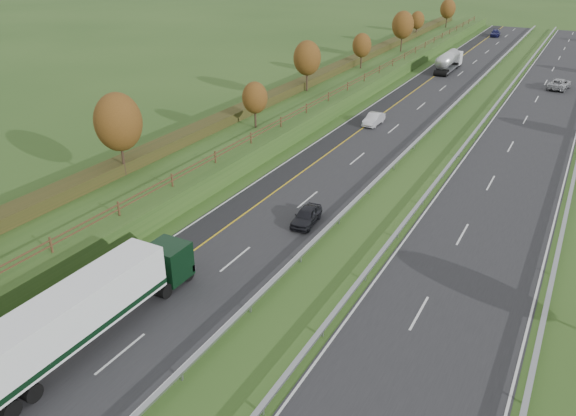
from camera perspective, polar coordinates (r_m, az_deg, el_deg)
name	(u,v)px	position (r m, az deg, el deg)	size (l,w,h in m)	color
ground	(439,147)	(66.89, 15.04, 5.99)	(400.00, 400.00, 0.00)	#2B4B1B
near_carriageway	(387,125)	(73.50, 9.99, 8.27)	(10.50, 200.00, 0.04)	#242426
far_carriageway	(523,146)	(70.38, 22.79, 5.83)	(10.50, 200.00, 0.04)	#242426
hard_shoulder	(359,121)	(74.70, 7.26, 8.74)	(3.00, 200.00, 0.04)	black
lane_markings	(436,133)	(71.74, 14.82, 7.39)	(26.75, 200.00, 0.01)	silver
embankment_left	(297,105)	(78.09, 0.89, 10.44)	(12.00, 200.00, 2.00)	#2B4B1B
hedge_left	(284,92)	(78.62, -0.42, 11.71)	(2.20, 180.00, 1.10)	#2F3415
fence_left	(326,97)	(75.38, 3.84, 11.18)	(0.12, 189.06, 1.20)	#422B19
median_barrier_near	(431,127)	(71.83, 14.35, 7.94)	(0.32, 200.00, 0.71)	#93969B
median_barrier_far	(474,134)	(70.86, 18.33, 7.19)	(0.32, 200.00, 0.71)	#93969B
trees_left	(287,70)	(73.77, -0.08, 13.82)	(6.64, 164.30, 7.66)	#2D2116
box_lorry	(87,309)	(34.82, -19.71, -9.65)	(2.58, 16.28, 4.06)	black
road_tanker	(449,61)	(107.49, 16.03, 14.20)	(2.40, 11.22, 3.46)	silver
car_dark_near	(306,216)	(46.74, 1.88, -0.80)	(1.66, 4.12, 1.40)	black
car_silver_mid	(374,119)	(73.31, 8.71, 8.93)	(1.54, 4.43, 1.46)	silver
car_small_far	(495,33)	(150.95, 20.32, 16.32)	(2.09, 5.13, 1.49)	#161745
car_oncoming	(559,84)	(100.28, 25.86, 11.29)	(2.70, 5.87, 1.63)	#A9AAAE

